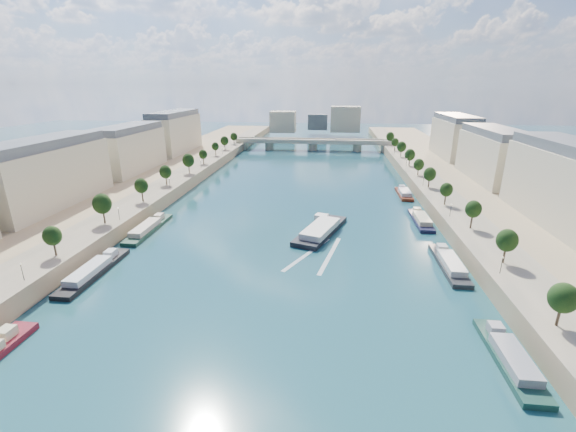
# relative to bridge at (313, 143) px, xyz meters

# --- Properties ---
(ground) EXTENTS (700.00, 700.00, 0.00)m
(ground) POSITION_rel_bridge_xyz_m (0.00, -143.75, -5.08)
(ground) COLOR #0E2C3D
(ground) RESTS_ON ground
(quay_left) EXTENTS (44.00, 520.00, 5.00)m
(quay_left) POSITION_rel_bridge_xyz_m (-72.00, -143.75, -2.58)
(quay_left) COLOR #9E8460
(quay_left) RESTS_ON ground
(quay_right) EXTENTS (44.00, 520.00, 5.00)m
(quay_right) POSITION_rel_bridge_xyz_m (72.00, -143.75, -2.58)
(quay_right) COLOR #9E8460
(quay_right) RESTS_ON ground
(pave_left) EXTENTS (14.00, 520.00, 0.10)m
(pave_left) POSITION_rel_bridge_xyz_m (-57.00, -143.75, -0.03)
(pave_left) COLOR gray
(pave_left) RESTS_ON quay_left
(pave_right) EXTENTS (14.00, 520.00, 0.10)m
(pave_right) POSITION_rel_bridge_xyz_m (57.00, -143.75, -0.03)
(pave_right) COLOR gray
(pave_right) RESTS_ON quay_right
(trees_left) EXTENTS (4.80, 268.80, 8.26)m
(trees_left) POSITION_rel_bridge_xyz_m (-55.00, -141.75, 5.39)
(trees_left) COLOR #382B1E
(trees_left) RESTS_ON ground
(trees_right) EXTENTS (4.80, 268.80, 8.26)m
(trees_right) POSITION_rel_bridge_xyz_m (55.00, -133.75, 5.39)
(trees_right) COLOR #382B1E
(trees_right) RESTS_ON ground
(lamps_left) EXTENTS (0.36, 200.36, 4.28)m
(lamps_left) POSITION_rel_bridge_xyz_m (-52.50, -153.75, 2.70)
(lamps_left) COLOR black
(lamps_left) RESTS_ON ground
(lamps_right) EXTENTS (0.36, 200.36, 4.28)m
(lamps_right) POSITION_rel_bridge_xyz_m (52.50, -138.75, 2.70)
(lamps_right) COLOR black
(lamps_right) RESTS_ON ground
(buildings_left) EXTENTS (16.00, 226.00, 23.20)m
(buildings_left) POSITION_rel_bridge_xyz_m (-85.00, -131.75, 11.37)
(buildings_left) COLOR #C4B697
(buildings_left) RESTS_ON ground
(buildings_right) EXTENTS (16.00, 226.00, 23.20)m
(buildings_right) POSITION_rel_bridge_xyz_m (85.00, -131.75, 11.37)
(buildings_right) COLOR #C4B697
(buildings_right) RESTS_ON ground
(skyline) EXTENTS (79.00, 42.00, 22.00)m
(skyline) POSITION_rel_bridge_xyz_m (3.19, 75.77, 9.57)
(skyline) COLOR #C4B697
(skyline) RESTS_ON ground
(bridge) EXTENTS (112.00, 12.00, 8.15)m
(bridge) POSITION_rel_bridge_xyz_m (0.00, 0.00, 0.00)
(bridge) COLOR #C1B79E
(bridge) RESTS_ON ground
(tour_barge) EXTENTS (17.50, 30.44, 3.98)m
(tour_barge) POSITION_rel_bridge_xyz_m (10.93, -165.36, -3.95)
(tour_barge) COLOR black
(tour_barge) RESTS_ON ground
(wake) EXTENTS (15.96, 25.67, 0.04)m
(wake) POSITION_rel_bridge_xyz_m (10.93, -181.92, -5.06)
(wake) COLOR silver
(wake) RESTS_ON ground
(moored_barges_left) EXTENTS (5.00, 124.75, 3.60)m
(moored_barges_left) POSITION_rel_bridge_xyz_m (-45.50, -215.53, -4.24)
(moored_barges_left) COLOR #181B36
(moored_barges_left) RESTS_ON ground
(moored_barges_right) EXTENTS (5.00, 164.34, 3.60)m
(moored_barges_right) POSITION_rel_bridge_xyz_m (45.50, -188.89, -4.24)
(moored_barges_right) COLOR black
(moored_barges_right) RESTS_ON ground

